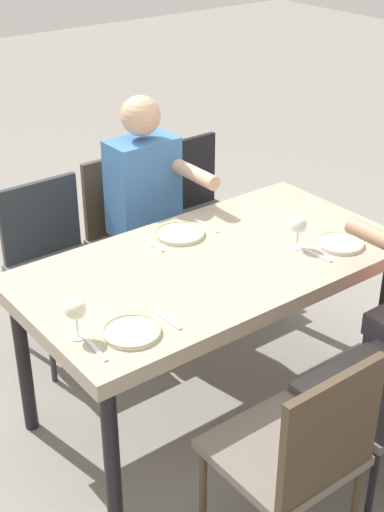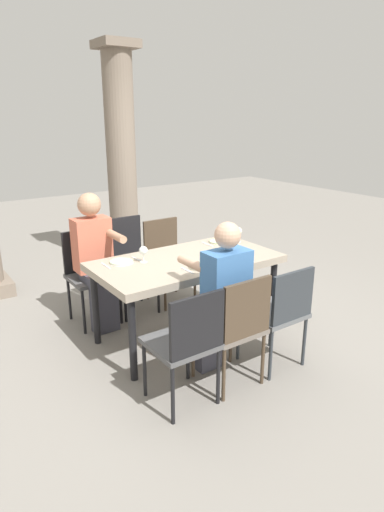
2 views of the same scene
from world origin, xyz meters
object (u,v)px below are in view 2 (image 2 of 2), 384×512
Objects in this scene: chair_east_north at (167,255)px; dining_table at (187,266)px; diner_woman_green at (96,257)px; plate_1 at (202,266)px; chair_west_north at (89,269)px; chair_mid_north at (128,259)px; wine_glass_0 at (143,251)px; diner_man_white at (220,296)px; plate_0 at (122,262)px; chair_west_south at (187,340)px; chair_mid_south at (235,324)px; chair_east_south at (280,310)px; stone_column_centre at (122,163)px; wine_glass_2 at (238,231)px.

dining_table is at bearing -110.18° from chair_east_north.
diner_woman_green is 5.86× the size of plate_1.
chair_east_north is 1.19m from plate_1.
chair_west_north is 0.25m from diner_woman_green.
wine_glass_0 is (-0.21, -0.72, 0.31)m from chair_mid_north.
diner_man_white is 5.67× the size of plate_1.
plate_0 is (-0.37, -0.62, 0.21)m from chair_mid_north.
chair_mid_north is 1.09× the size of chair_east_north.
diner_woman_green is 8.98× the size of wine_glass_0.
chair_west_south is 6.11× the size of wine_glass_0.
chair_west_south is 1.12m from plate_0.
chair_west_south is 1.07m from wine_glass_0.
plate_0 is at bearing -84.68° from chair_west_north.
chair_west_north is 0.82m from wine_glass_0.
chair_mid_south is 1.77m from chair_east_north.
chair_mid_south is at bearing -78.00° from wine_glass_0.
diner_woman_green is at bearing 120.54° from plate_1.
plate_0 is at bearing 112.21° from diner_man_white.
plate_1 is at bearing -59.46° from diner_woman_green.
chair_east_south is (0.31, -0.85, -0.18)m from dining_table.
chair_mid_north is at bearing 23.55° from diner_woman_green.
chair_east_north is at bearing 90.00° from chair_east_south.
dining_table is 0.58× the size of stone_column_centre.
wine_glass_2 is at bearing 67.58° from chair_east_south.
dining_table is 0.93m from chair_east_south.
diner_woman_green is at bearing -156.45° from chair_mid_north.
chair_east_north is at bearing 69.82° from dining_table.
dining_table is at bearing 110.24° from chair_east_south.
chair_mid_south is (-0.15, -0.85, -0.18)m from dining_table.
chair_east_north is 1.07m from plate_0.
chair_east_north is at bearing 62.40° from chair_west_south.
dining_table is 1.85× the size of chair_west_south.
chair_mid_north is 6.39× the size of wine_glass_2.
chair_west_south is 0.70× the size of diner_man_white.
wine_glass_0 is at bearing -106.15° from chair_mid_north.
diner_woman_green is at bearing -168.50° from chair_east_north.
plate_0 is at bearing -116.96° from stone_column_centre.
chair_west_north is 6.24× the size of wine_glass_0.
wine_glass_2 is at bearing -3.75° from plate_0.
diner_man_white is at bearing -106.95° from chair_east_north.
chair_west_south is 3.30m from stone_column_centre.
diner_man_white is (0.42, -1.34, -0.03)m from diner_woman_green.
chair_mid_north is 0.46m from chair_east_north.
plate_0 is at bearing 148.39° from wine_glass_0.
chair_east_south is 0.69× the size of diner_man_white.
dining_table is at bearing -168.18° from wine_glass_2.
chair_east_south is 5.68× the size of wine_glass_2.
plate_1 is at bearing 78.09° from chair_mid_south.
chair_west_north is 1.27m from plate_1.
diner_man_white is 2.98m from stone_column_centre.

